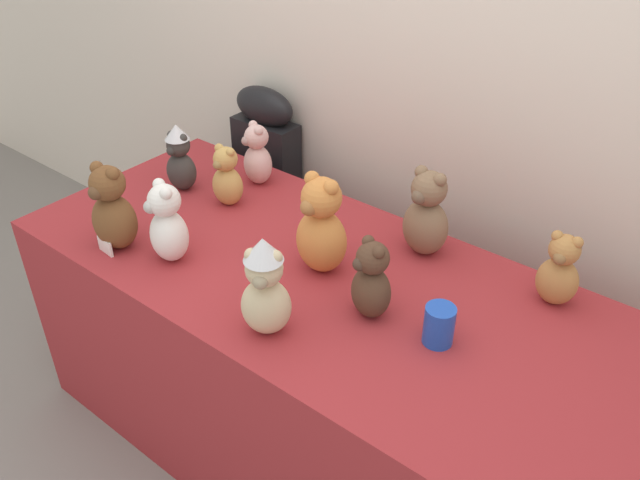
# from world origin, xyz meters

# --- Properties ---
(wall_back) EXTENTS (7.00, 0.08, 2.60)m
(wall_back) POSITION_xyz_m (0.00, 0.92, 1.30)
(wall_back) COLOR silver
(wall_back) RESTS_ON ground_plane
(display_table) EXTENTS (1.98, 0.84, 0.78)m
(display_table) POSITION_xyz_m (0.00, 0.25, 0.39)
(display_table) COLOR maroon
(display_table) RESTS_ON ground_plane
(instrument_case) EXTENTS (0.28, 0.12, 1.03)m
(instrument_case) POSITION_xyz_m (-0.72, 0.80, 0.52)
(instrument_case) COLOR black
(instrument_case) RESTS_ON ground_plane
(teddy_bear_charcoal) EXTENTS (0.12, 0.11, 0.25)m
(teddy_bear_charcoal) POSITION_xyz_m (-0.71, 0.35, 0.90)
(teddy_bear_charcoal) COLOR #383533
(teddy_bear_charcoal) RESTS_ON display_table
(teddy_bear_ginger) EXTENTS (0.17, 0.15, 0.31)m
(teddy_bear_ginger) POSITION_xyz_m (-0.01, 0.27, 0.93)
(teddy_bear_ginger) COLOR #D17F3D
(teddy_bear_ginger) RESTS_ON display_table
(teddy_bear_cocoa) EXTENTS (0.15, 0.15, 0.24)m
(teddy_bear_cocoa) POSITION_xyz_m (0.22, 0.19, 0.89)
(teddy_bear_cocoa) COLOR #4C3323
(teddy_bear_cocoa) RESTS_ON display_table
(teddy_bear_chestnut) EXTENTS (0.16, 0.14, 0.29)m
(teddy_bear_chestnut) POSITION_xyz_m (-0.59, -0.03, 0.92)
(teddy_bear_chestnut) COLOR brown
(teddy_bear_chestnut) RESTS_ON display_table
(teddy_bear_sand) EXTENTS (0.17, 0.16, 0.29)m
(teddy_bear_sand) POSITION_xyz_m (0.05, -0.03, 0.92)
(teddy_bear_sand) COLOR #CCB78E
(teddy_bear_sand) RESTS_ON display_table
(teddy_bear_honey) EXTENTS (0.11, 0.10, 0.22)m
(teddy_bear_honey) POSITION_xyz_m (-0.50, 0.37, 0.88)
(teddy_bear_honey) COLOR tan
(teddy_bear_honey) RESTS_ON display_table
(teddy_bear_mocha) EXTENTS (0.16, 0.14, 0.29)m
(teddy_bear_mocha) POSITION_xyz_m (0.18, 0.54, 0.92)
(teddy_bear_mocha) COLOR #7F6047
(teddy_bear_mocha) RESTS_ON display_table
(teddy_bear_snow) EXTENTS (0.17, 0.15, 0.26)m
(teddy_bear_snow) POSITION_xyz_m (-0.40, 0.03, 0.90)
(teddy_bear_snow) COLOR white
(teddy_bear_snow) RESTS_ON display_table
(teddy_bear_caramel) EXTENTS (0.12, 0.11, 0.22)m
(teddy_bear_caramel) POSITION_xyz_m (0.59, 0.55, 0.89)
(teddy_bear_caramel) COLOR #B27A42
(teddy_bear_caramel) RESTS_ON display_table
(teddy_bear_blush) EXTENTS (0.15, 0.14, 0.23)m
(teddy_bear_blush) POSITION_xyz_m (-0.53, 0.55, 0.89)
(teddy_bear_blush) COLOR beige
(teddy_bear_blush) RESTS_ON display_table
(party_cup_blue) EXTENTS (0.08, 0.08, 0.11)m
(party_cup_blue) POSITION_xyz_m (0.42, 0.21, 0.84)
(party_cup_blue) COLOR blue
(party_cup_blue) RESTS_ON display_table
(name_card_front_left) EXTENTS (0.07, 0.01, 0.05)m
(name_card_front_left) POSITION_xyz_m (-0.59, -0.08, 0.81)
(name_card_front_left) COLOR white
(name_card_front_left) RESTS_ON display_table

